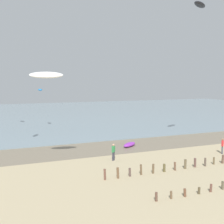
# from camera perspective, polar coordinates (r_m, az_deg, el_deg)

# --- Properties ---
(wet_sand_strip) EXTENTS (120.00, 7.06, 0.01)m
(wet_sand_strip) POSITION_cam_1_polar(r_m,az_deg,el_deg) (33.94, -5.36, -7.48)
(wet_sand_strip) COLOR #7A6D59
(wet_sand_strip) RESTS_ON ground
(sea) EXTENTS (160.00, 70.00, 0.10)m
(sea) POSITION_cam_1_polar(r_m,az_deg,el_deg) (71.21, -14.40, -0.45)
(sea) COLOR gray
(sea) RESTS_ON ground
(groyne_far) EXTENTS (18.20, 0.34, 0.92)m
(groyne_far) POSITION_cam_1_polar(r_m,az_deg,el_deg) (28.01, 16.06, -9.79)
(groyne_far) COLOR brown
(groyne_far) RESTS_ON ground
(person_nearest_camera) EXTENTS (0.41, 0.45, 1.71)m
(person_nearest_camera) POSITION_cam_1_polar(r_m,az_deg,el_deg) (34.02, 21.17, -6.27)
(person_nearest_camera) COLOR #4C4C56
(person_nearest_camera) RESTS_ON ground
(person_mid_beach) EXTENTS (0.46, 0.40, 1.71)m
(person_mid_beach) POSITION_cam_1_polar(r_m,az_deg,el_deg) (29.12, 0.29, -7.90)
(person_mid_beach) COLOR #383842
(person_mid_beach) RESTS_ON ground
(grounded_kite) EXTENTS (2.49, 2.14, 0.49)m
(grounded_kite) POSITION_cam_1_polar(r_m,az_deg,el_deg) (35.42, 3.51, -6.49)
(grounded_kite) COLOR purple
(grounded_kite) RESTS_ON ground
(kite_aloft_0) EXTENTS (3.17, 1.58, 0.86)m
(kite_aloft_0) POSITION_cam_1_polar(r_m,az_deg,el_deg) (26.62, -12.98, 7.21)
(kite_aloft_0) COLOR white
(kite_aloft_1) EXTENTS (3.04, 2.57, 0.52)m
(kite_aloft_1) POSITION_cam_1_polar(r_m,az_deg,el_deg) (37.54, 17.12, 19.80)
(kite_aloft_1) COLOR black
(kite_aloft_4) EXTENTS (0.71, 2.06, 0.35)m
(kite_aloft_4) POSITION_cam_1_polar(r_m,az_deg,el_deg) (49.04, -14.15, 4.32)
(kite_aloft_4) COLOR #2384D1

